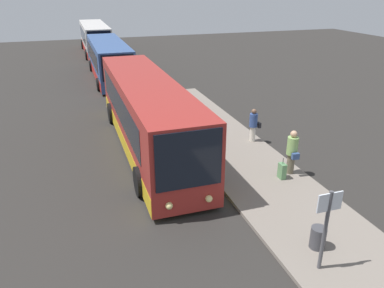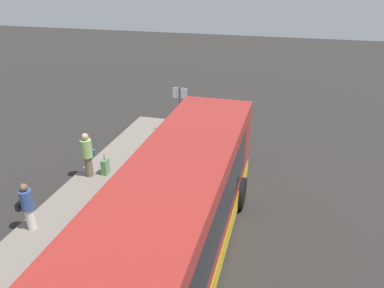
{
  "view_description": "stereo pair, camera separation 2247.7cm",
  "coord_description": "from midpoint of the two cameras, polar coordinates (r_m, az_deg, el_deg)",
  "views": [
    {
      "loc": [
        14.74,
        -3.2,
        7.03
      ],
      "look_at": [
        3.52,
        0.51,
        1.94
      ],
      "focal_mm": 35.0,
      "sensor_mm": 36.0,
      "label": 1
    },
    {
      "loc": [
        -7.73,
        -2.54,
        7.37
      ],
      "look_at": [
        3.52,
        0.51,
        1.94
      ],
      "focal_mm": 35.0,
      "sensor_mm": 36.0,
      "label": 2
    }
  ],
  "objects": [
    {
      "name": "ground",
      "position": [
        8.51,
        13.55,
        -35.5
      ],
      "size": [
        80.0,
        80.0,
        0.0
      ],
      "primitive_type": "plane",
      "color": "#2B2826"
    },
    {
      "name": "platform",
      "position": [
        10.13,
        32.24,
        -26.14
      ],
      "size": [
        20.0,
        3.6,
        0.12
      ],
      "color": "slate",
      "rests_on": "ground"
    },
    {
      "name": "bus_lead",
      "position": [
        7.85,
        9.22,
        -22.88
      ],
      "size": [
        12.51,
        2.72,
        3.15
      ],
      "color": "maroon",
      "rests_on": "ground"
    },
    {
      "name": "bus_second",
      "position": [
        20.14,
        -9.66,
        6.28
      ],
      "size": [
        10.78,
        2.74,
        2.87
      ],
      "color": "#33518C",
      "rests_on": "ground"
    },
    {
      "name": "bus_third",
      "position": [
        32.22,
        -13.39,
        12.53
      ],
      "size": [
        11.4,
        2.74,
        3.05
      ],
      "color": "silver",
      "rests_on": "ground"
    },
    {
      "name": "passenger_boarding",
      "position": [
        10.4,
        38.48,
        -19.56
      ],
      "size": [
        0.38,
        0.55,
        1.59
      ],
      "rotation": [
        0.0,
        0.0,
        0.01
      ],
      "color": "silver",
      "rests_on": "platform"
    },
    {
      "name": "passenger_waiting",
      "position": [
        9.66,
        56.93,
        -28.99
      ],
      "size": [
        0.62,
        0.46,
        1.78
      ],
      "rotation": [
        0.0,
        0.0,
        -1.67
      ],
      "color": "#6B604C",
      "rests_on": "platform"
    },
    {
      "name": "suitcase",
      "position": [
        9.7,
        56.13,
        -34.17
      ],
      "size": [
        0.33,
        0.21,
        0.85
      ],
      "color": "#598C59",
      "rests_on": "platform"
    },
    {
      "name": "sign_post",
      "position": [
        9.13,
        94.69,
        -43.83
      ],
      "size": [
        0.1,
        0.69,
        2.32
      ],
      "color": "#4C4C51",
      "rests_on": "platform"
    },
    {
      "name": "trash_bin",
      "position": [
        9.79,
        84.12,
        -46.06
      ],
      "size": [
        0.44,
        0.44,
        0.65
      ],
      "color": "#3F3F44",
      "rests_on": "platform"
    }
  ]
}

